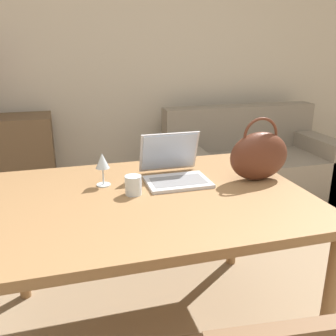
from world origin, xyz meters
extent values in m
cube|color=beige|center=(0.00, 2.85, 1.35)|extent=(10.00, 0.06, 2.70)
cube|color=olive|center=(-0.15, 0.85, 0.72)|extent=(1.40, 1.03, 0.04)
cylinder|color=olive|center=(0.49, 0.39, 0.35)|extent=(0.06, 0.06, 0.70)
cylinder|color=olive|center=(-0.79, 1.30, 0.35)|extent=(0.06, 0.06, 0.70)
cylinder|color=olive|center=(0.49, 1.30, 0.35)|extent=(0.06, 0.06, 0.70)
cube|color=gray|center=(1.12, 2.24, 0.21)|extent=(1.49, 0.80, 0.42)
cube|color=gray|center=(1.12, 2.55, 0.62)|extent=(1.49, 0.20, 0.40)
cube|color=gray|center=(0.48, 2.24, 0.28)|extent=(0.20, 0.80, 0.56)
cube|color=gray|center=(1.77, 2.24, 0.28)|extent=(0.20, 0.80, 0.56)
cube|color=silver|center=(0.01, 0.95, 0.74)|extent=(0.30, 0.22, 0.02)
cube|color=gray|center=(0.01, 0.95, 0.75)|extent=(0.26, 0.14, 0.00)
cube|color=silver|center=(0.01, 1.11, 0.85)|extent=(0.30, 0.08, 0.21)
cube|color=silver|center=(0.01, 1.10, 0.86)|extent=(0.28, 0.07, 0.19)
cylinder|color=silver|center=(-0.22, 0.88, 0.78)|extent=(0.07, 0.07, 0.09)
cylinder|color=silver|center=(-0.34, 1.03, 0.74)|extent=(0.07, 0.07, 0.01)
cylinder|color=silver|center=(-0.34, 1.03, 0.78)|extent=(0.01, 0.01, 0.08)
cone|color=silver|center=(-0.34, 1.03, 0.86)|extent=(0.07, 0.07, 0.07)
ellipsoid|color=#592D1E|center=(0.41, 0.90, 0.86)|extent=(0.30, 0.12, 0.24)
torus|color=#592D1E|center=(0.41, 0.90, 0.96)|extent=(0.18, 0.01, 0.18)
camera|label=1|loc=(-0.50, -0.66, 1.38)|focal=40.00mm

